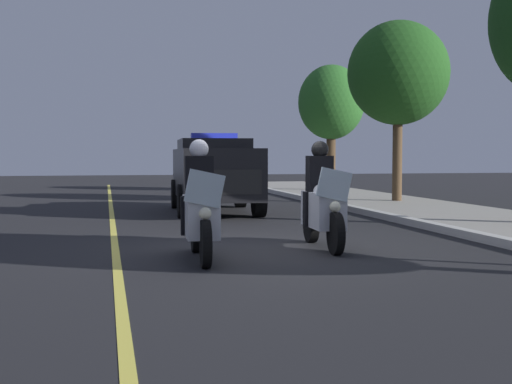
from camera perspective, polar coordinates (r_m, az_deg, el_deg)
name	(u,v)px	position (r m, az deg, el deg)	size (l,w,h in m)	color
ground_plane	(259,250)	(10.91, 0.27, -4.79)	(80.00, 80.00, 0.00)	black
curb_strip	(488,239)	(12.38, 18.57, -3.66)	(48.00, 0.24, 0.15)	#B7B5AD
lane_stripe_center	(116,254)	(10.65, -11.48, -5.03)	(48.00, 0.12, 0.01)	#E0D14C
police_motorcycle_lead_left	(200,211)	(9.89, -4.61, -1.54)	(2.14, 0.59, 1.72)	black
police_motorcycle_lead_right	(322,205)	(11.09, 5.50, -1.04)	(2.14, 0.59, 1.72)	black
police_suv	(214,171)	(17.95, -3.44, 1.73)	(4.99, 2.26, 2.05)	black
tree_far_back	(398,74)	(21.50, 11.64, 9.54)	(3.04, 3.04, 5.41)	#4C3823
tree_behind_suv	(331,103)	(27.60, 6.22, 7.30)	(2.61, 2.61, 4.92)	#42301E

